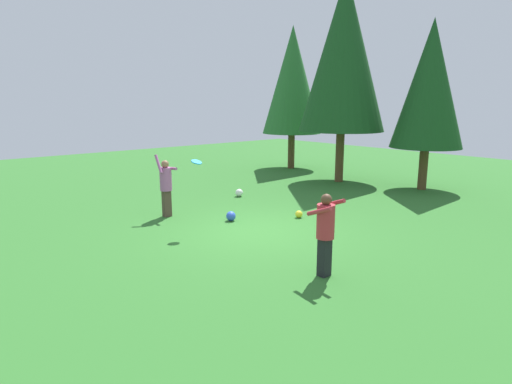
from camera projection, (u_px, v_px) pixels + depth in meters
name	position (u px, v px, depth m)	size (l,w,h in m)	color
ground_plane	(257.00, 231.00, 11.10)	(40.00, 40.00, 0.00)	#2D6B28
person_thrower	(166.00, 183.00, 12.34)	(0.57, 0.50, 1.81)	#4C382D
person_catcher	(325.00, 228.00, 8.08)	(0.56, 0.50, 1.60)	black
frisbee	(197.00, 162.00, 10.83)	(0.33, 0.33, 0.11)	#2393D1
ball_blue	(231.00, 216.00, 12.03)	(0.27, 0.27, 0.27)	blue
ball_white	(239.00, 193.00, 15.12)	(0.27, 0.27, 0.27)	white
ball_yellow	(299.00, 214.00, 12.36)	(0.21, 0.21, 0.21)	yellow
tree_center	(430.00, 85.00, 15.63)	(2.59, 2.59, 6.19)	brown
tree_far_left	(292.00, 81.00, 20.74)	(2.84, 2.84, 6.79)	brown
tree_left	(344.00, 54.00, 16.99)	(3.41, 3.41, 8.15)	brown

